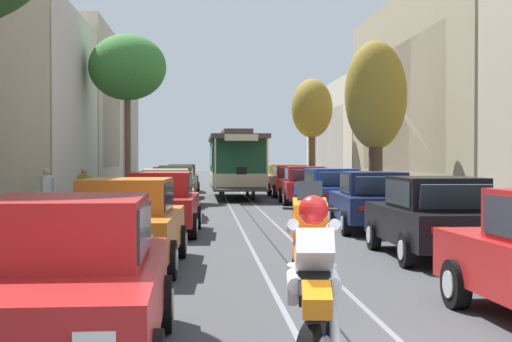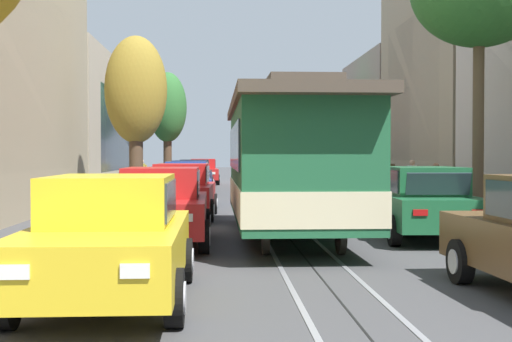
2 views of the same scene
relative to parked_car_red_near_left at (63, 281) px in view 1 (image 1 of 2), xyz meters
name	(u,v)px [view 1 (image 1 of 2)]	position (x,y,z in m)	size (l,w,h in m)	color
ground_plane	(245,209)	(2.85, 21.94, -0.80)	(160.00, 160.00, 0.00)	#424244
trolley_track_rails	(240,202)	(2.85, 25.87, -0.79)	(1.14, 67.26, 0.01)	gray
building_facade_left	(21,100)	(-6.72, 26.78, 3.68)	(5.97, 58.96, 10.59)	gray
building_facade_right	(454,115)	(12.53, 26.36, 3.07)	(5.96, 58.96, 9.17)	#BCAD93
parked_car_red_near_left	(63,281)	(0.00, 0.00, 0.00)	(2.06, 4.39, 1.58)	red
parked_car_orange_second_left	(126,223)	(-0.07, 6.37, 0.00)	(2.10, 4.40, 1.58)	orange
parked_car_red_mid_left	(161,203)	(0.20, 12.35, 0.00)	(2.09, 4.40, 1.58)	red
parked_car_beige_fourth_left	(166,193)	(0.04, 17.88, 0.00)	(2.09, 4.40, 1.58)	#C1B28E
parked_car_brown_fifth_left	(173,186)	(0.05, 23.78, 0.00)	(2.07, 4.39, 1.58)	brown
parked_car_green_sixth_left	(176,182)	(-0.07, 29.77, 0.00)	(2.13, 4.42, 1.58)	#1E6038
parked_car_brown_far_left	(182,178)	(0.01, 36.46, 0.00)	(2.11, 4.41, 1.58)	brown
parked_car_black_second_right	(434,217)	(5.78, 7.32, 0.00)	(2.01, 4.36, 1.58)	black
parked_car_navy_mid_right	(372,201)	(5.78, 12.79, 0.00)	(2.14, 4.42, 1.58)	#19234C
parked_car_blue_fourth_right	(330,191)	(5.67, 18.89, 0.00)	(2.14, 4.42, 1.58)	#233D93
parked_car_red_fifth_right	(304,185)	(5.50, 24.42, 0.00)	(2.08, 4.40, 1.58)	red
parked_car_red_sixth_right	(290,181)	(5.57, 30.52, 0.00)	(2.04, 4.38, 1.58)	red
parked_car_yellow_far_right	(282,178)	(5.73, 36.11, 0.00)	(2.03, 4.37, 1.58)	gold
street_tree_kerb_left_second	(127,68)	(-2.15, 27.48, 5.20)	(3.50, 3.08, 7.54)	brown
street_tree_kerb_right_second	(376,99)	(7.41, 19.53, 3.26)	(2.23, 1.80, 6.11)	#4C3826
street_tree_kerb_right_mid	(312,110)	(7.57, 36.73, 3.95)	(2.39, 2.58, 6.55)	brown
cable_car_trolley	(236,164)	(2.85, 29.98, 0.86)	(2.64, 9.15, 3.28)	#1E5B38
motorcycle_with_rider	(313,274)	(2.28, -0.46, 0.11)	(0.54, 1.87, 1.73)	black
pedestrian_on_right_pavement	(84,187)	(-3.08, 20.98, 0.09)	(0.55, 0.35, 1.57)	#4C4233
pedestrian_crossing_far	(47,191)	(-3.50, 16.42, 0.12)	(0.55, 0.40, 1.63)	slate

